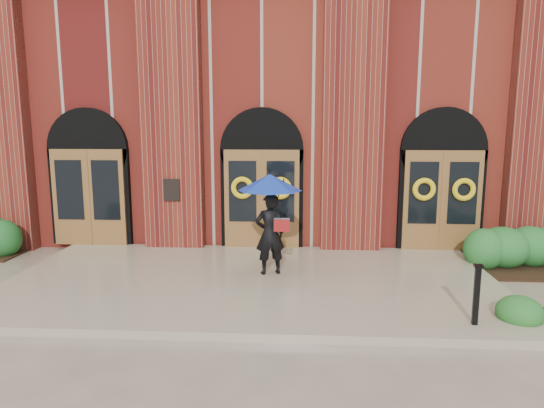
{
  "coord_description": "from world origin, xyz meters",
  "views": [
    {
      "loc": [
        0.98,
        -9.4,
        3.33
      ],
      "look_at": [
        0.36,
        1.0,
        1.56
      ],
      "focal_mm": 32.0,
      "sensor_mm": 36.0,
      "label": 1
    }
  ],
  "objects": [
    {
      "name": "metal_post",
      "position": [
        3.77,
        -1.94,
        0.67
      ],
      "size": [
        0.15,
        0.15,
        0.98
      ],
      "rotation": [
        0.0,
        0.0,
        -0.12
      ],
      "color": "black",
      "rests_on": "landing"
    },
    {
      "name": "landing",
      "position": [
        0.0,
        0.15,
        0.07
      ],
      "size": [
        10.0,
        5.3,
        0.15
      ],
      "primitive_type": "cube",
      "color": "tan",
      "rests_on": "ground"
    },
    {
      "name": "ground",
      "position": [
        0.0,
        0.0,
        0.0
      ],
      "size": [
        90.0,
        90.0,
        0.0
      ],
      "primitive_type": "plane",
      "color": "gray",
      "rests_on": "ground"
    },
    {
      "name": "man_with_umbrella",
      "position": [
        0.35,
        0.5,
        1.64
      ],
      "size": [
        1.67,
        1.67,
        2.13
      ],
      "rotation": [
        0.0,
        0.0,
        3.44
      ],
      "color": "black",
      "rests_on": "landing"
    },
    {
      "name": "church_building",
      "position": [
        0.0,
        8.78,
        3.5
      ],
      "size": [
        16.2,
        12.53,
        7.0
      ],
      "color": "maroon",
      "rests_on": "ground"
    },
    {
      "name": "hedge_wall_right",
      "position": [
        6.29,
        1.48,
        0.44
      ],
      "size": [
        3.45,
        1.38,
        0.89
      ],
      "primitive_type": "ellipsoid",
      "color": "#216025",
      "rests_on": "ground"
    }
  ]
}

